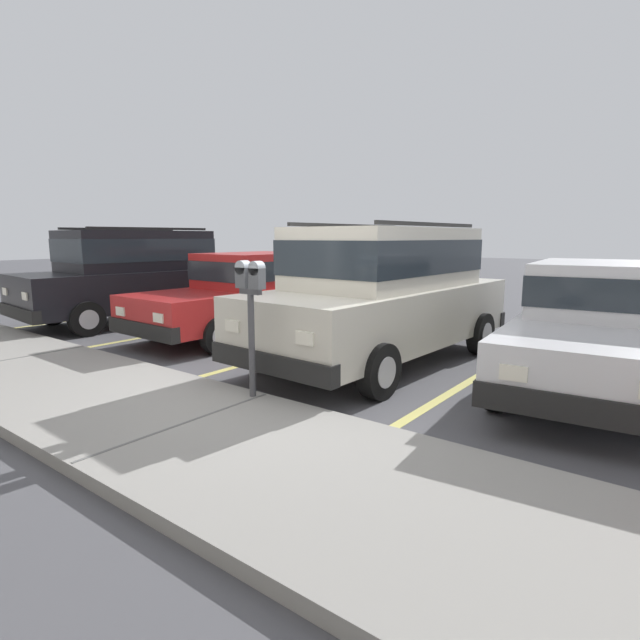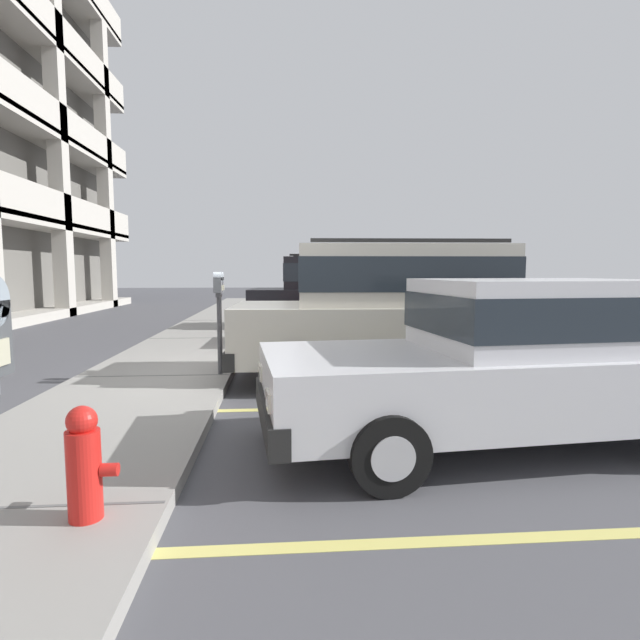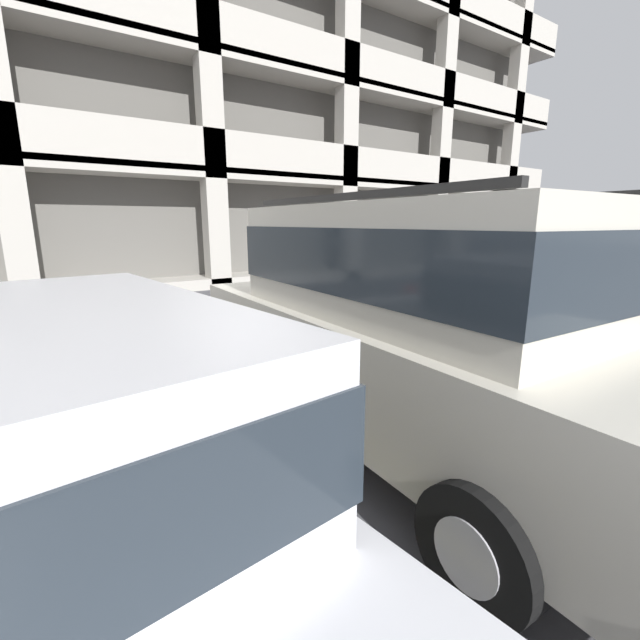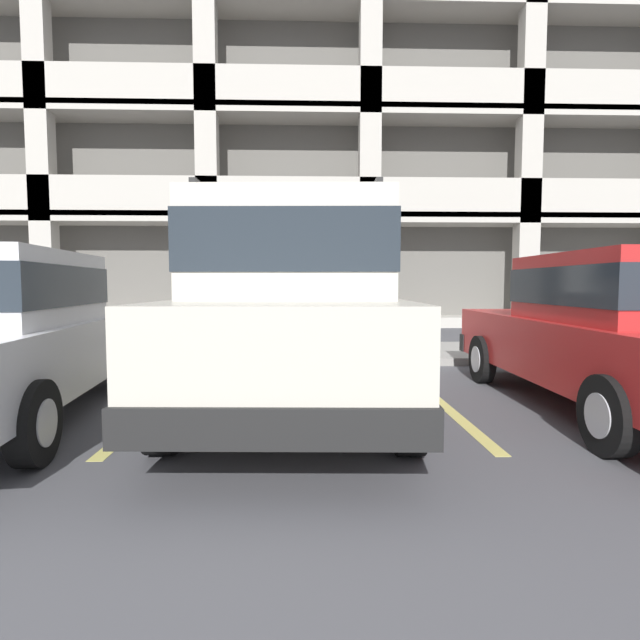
% 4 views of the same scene
% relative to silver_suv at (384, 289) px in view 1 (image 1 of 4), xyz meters
% --- Properties ---
extents(ground_plane, '(80.00, 80.00, 0.10)m').
position_rel_silver_suv_xyz_m(ground_plane, '(0.06, 2.24, -1.14)').
color(ground_plane, '#4C4C51').
extents(sidewalk, '(40.00, 2.20, 0.12)m').
position_rel_silver_suv_xyz_m(sidewalk, '(0.06, 3.54, -1.03)').
color(sidewalk, gray).
rests_on(sidewalk, ground_plane).
extents(parking_stall_lines, '(11.85, 4.80, 0.01)m').
position_rel_silver_suv_xyz_m(parking_stall_lines, '(1.52, 0.84, -1.08)').
color(parking_stall_lines, '#DBD16B').
rests_on(parking_stall_lines, ground_plane).
extents(silver_suv, '(2.16, 4.85, 2.03)m').
position_rel_silver_suv_xyz_m(silver_suv, '(0.00, 0.00, 0.00)').
color(silver_suv, beige).
rests_on(silver_suv, ground_plane).
extents(red_sedan, '(2.16, 4.63, 1.54)m').
position_rel_silver_suv_xyz_m(red_sedan, '(-2.73, -0.47, -0.27)').
color(red_sedan, silver).
rests_on(red_sedan, ground_plane).
extents(dark_hatchback, '(1.91, 4.52, 1.54)m').
position_rel_silver_suv_xyz_m(dark_hatchback, '(3.14, -0.33, -0.27)').
color(dark_hatchback, red).
rests_on(dark_hatchback, ground_plane).
extents(blue_coupe, '(2.33, 4.94, 2.03)m').
position_rel_silver_suv_xyz_m(blue_coupe, '(6.13, 0.13, 0.00)').
color(blue_coupe, black).
rests_on(blue_coupe, ground_plane).
extents(parking_meter_near, '(0.35, 0.12, 1.48)m').
position_rel_silver_suv_xyz_m(parking_meter_near, '(0.12, 2.59, 0.13)').
color(parking_meter_near, '#47474C').
rests_on(parking_meter_near, sidewalk).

